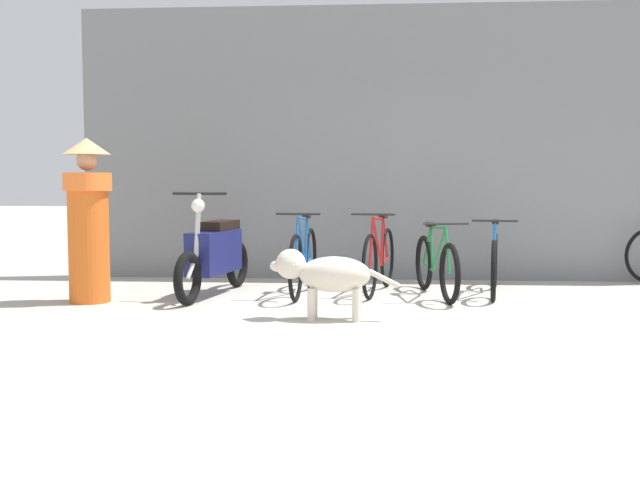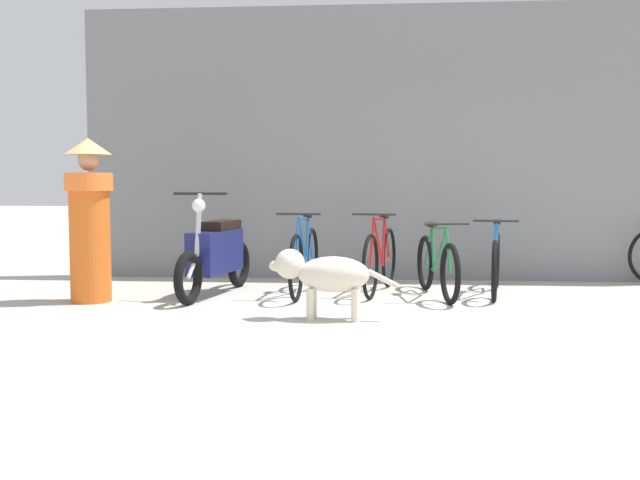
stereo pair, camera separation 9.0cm
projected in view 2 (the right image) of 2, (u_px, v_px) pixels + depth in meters
name	position (u px, v px, depth m)	size (l,w,h in m)	color
ground_plane	(413.00, 329.00, 6.15)	(60.00, 60.00, 0.00)	#B7B2A5
shop_wall_back	(404.00, 144.00, 9.21)	(7.96, 0.20, 3.35)	slate
bicycle_0	(304.00, 261.00, 7.98)	(0.46, 1.64, 0.89)	black
bicycle_1	(380.00, 259.00, 8.12)	(0.48, 1.62, 0.88)	black
bicycle_2	(437.00, 266.00, 7.84)	(0.47, 1.60, 0.80)	black
bicycle_3	(496.00, 263.00, 8.02)	(0.46, 1.66, 0.82)	black
motorcycle	(215.00, 254.00, 7.94)	(0.58, 1.85, 1.10)	black
stray_dog	(324.00, 274.00, 6.54)	(1.14, 0.34, 0.62)	beige
person_in_robes	(89.00, 217.00, 7.49)	(0.64, 0.64, 1.64)	orange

